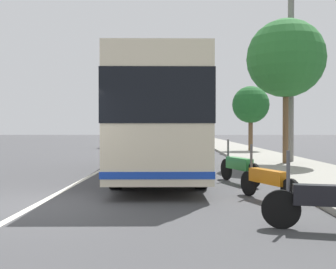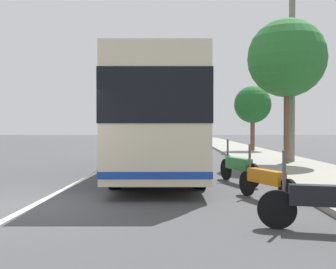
% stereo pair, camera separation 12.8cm
% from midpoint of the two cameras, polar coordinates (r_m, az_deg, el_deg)
% --- Properties ---
extents(ground_plane, '(220.00, 220.00, 0.00)m').
position_cam_midpoint_polar(ground_plane, '(9.17, -18.35, -9.36)').
color(ground_plane, '#424244').
extents(sidewalk_curb, '(110.00, 3.60, 0.14)m').
position_cam_midpoint_polar(sidewalk_curb, '(19.14, 15.30, -3.89)').
color(sidewalk_curb, gray).
rests_on(sidewalk_curb, ground).
extents(lane_divider_line, '(110.00, 0.16, 0.01)m').
position_cam_midpoint_polar(lane_divider_line, '(18.82, -8.07, -4.15)').
color(lane_divider_line, silver).
rests_on(lane_divider_line, ground).
extents(coach_bus, '(12.04, 2.92, 3.56)m').
position_cam_midpoint_polar(coach_bus, '(14.75, -1.42, 2.28)').
color(coach_bus, beige).
rests_on(coach_bus, ground).
extents(motorcycle_far_end, '(0.51, 2.05, 1.26)m').
position_cam_midpoint_polar(motorcycle_far_end, '(6.92, 21.03, -8.76)').
color(motorcycle_far_end, black).
rests_on(motorcycle_far_end, ground).
extents(motorcycle_angled, '(2.04, 0.90, 1.25)m').
position_cam_midpoint_polar(motorcycle_angled, '(9.39, 13.39, -6.29)').
color(motorcycle_angled, black).
rests_on(motorcycle_angled, ground).
extents(motorcycle_mid_row, '(2.31, 0.84, 1.28)m').
position_cam_midpoint_polar(motorcycle_mid_row, '(12.26, 9.60, -4.48)').
color(motorcycle_mid_row, black).
rests_on(motorcycle_mid_row, ground).
extents(car_behind_bus, '(4.61, 2.17, 1.49)m').
position_cam_midpoint_polar(car_behind_bus, '(51.77, 0.18, -0.29)').
color(car_behind_bus, navy).
rests_on(car_behind_bus, ground).
extents(car_oncoming, '(4.62, 1.91, 1.48)m').
position_cam_midpoint_polar(car_oncoming, '(36.41, -7.41, -0.70)').
color(car_oncoming, gray).
rests_on(car_oncoming, ground).
extents(roadside_tree_mid_block, '(3.37, 3.37, 6.36)m').
position_cam_midpoint_polar(roadside_tree_mid_block, '(18.55, 15.96, 10.18)').
color(roadside_tree_mid_block, brown).
rests_on(roadside_tree_mid_block, ground).
extents(roadside_tree_far_block, '(2.55, 2.55, 4.60)m').
position_cam_midpoint_polar(roadside_tree_far_block, '(28.79, 11.37, 4.08)').
color(roadside_tree_far_block, brown).
rests_on(roadside_tree_far_block, ground).
extents(utility_pole, '(0.28, 0.28, 7.96)m').
position_cam_midpoint_polar(utility_pole, '(19.52, 16.62, 7.70)').
color(utility_pole, slate).
rests_on(utility_pole, ground).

